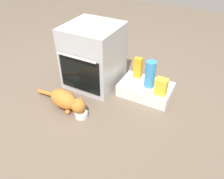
{
  "coord_description": "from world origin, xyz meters",
  "views": [
    {
      "loc": [
        1.18,
        -1.57,
        1.56
      ],
      "look_at": [
        0.34,
        0.01,
        0.25
      ],
      "focal_mm": 36.06,
      "sensor_mm": 36.0,
      "label": 1
    }
  ],
  "objects_px": {
    "snack_bag": "(161,87)",
    "oven": "(94,56)",
    "pantry_cabinet": "(146,89)",
    "food_bowl": "(81,114)",
    "cat": "(66,100)",
    "water_bottle": "(150,74)",
    "juice_carton": "(138,68)"
  },
  "relations": [
    {
      "from": "food_bowl",
      "to": "cat",
      "type": "distance_m",
      "value": 0.22
    },
    {
      "from": "pantry_cabinet",
      "to": "water_bottle",
      "type": "relative_size",
      "value": 1.9
    },
    {
      "from": "water_bottle",
      "to": "juice_carton",
      "type": "relative_size",
      "value": 1.25
    },
    {
      "from": "water_bottle",
      "to": "oven",
      "type": "bearing_deg",
      "value": -177.18
    },
    {
      "from": "cat",
      "to": "juice_carton",
      "type": "height_order",
      "value": "juice_carton"
    },
    {
      "from": "food_bowl",
      "to": "juice_carton",
      "type": "xyz_separation_m",
      "value": [
        0.29,
        0.74,
        0.23
      ]
    },
    {
      "from": "food_bowl",
      "to": "water_bottle",
      "type": "height_order",
      "value": "water_bottle"
    },
    {
      "from": "cat",
      "to": "oven",
      "type": "bearing_deg",
      "value": 98.88
    },
    {
      "from": "cat",
      "to": "juice_carton",
      "type": "bearing_deg",
      "value": 64.06
    },
    {
      "from": "oven",
      "to": "cat",
      "type": "bearing_deg",
      "value": -89.91
    },
    {
      "from": "oven",
      "to": "cat",
      "type": "xyz_separation_m",
      "value": [
        0.0,
        -0.56,
        -0.24
      ]
    },
    {
      "from": "oven",
      "to": "juice_carton",
      "type": "relative_size",
      "value": 2.98
    },
    {
      "from": "pantry_cabinet",
      "to": "food_bowl",
      "type": "bearing_deg",
      "value": -124.09
    },
    {
      "from": "snack_bag",
      "to": "oven",
      "type": "bearing_deg",
      "value": 176.87
    },
    {
      "from": "oven",
      "to": "food_bowl",
      "type": "xyz_separation_m",
      "value": [
        0.2,
        -0.59,
        -0.32
      ]
    },
    {
      "from": "pantry_cabinet",
      "to": "food_bowl",
      "type": "relative_size",
      "value": 4.38
    },
    {
      "from": "water_bottle",
      "to": "juice_carton",
      "type": "xyz_separation_m",
      "value": [
        -0.18,
        0.11,
        -0.03
      ]
    },
    {
      "from": "pantry_cabinet",
      "to": "cat",
      "type": "distance_m",
      "value": 0.88
    },
    {
      "from": "cat",
      "to": "water_bottle",
      "type": "distance_m",
      "value": 0.91
    },
    {
      "from": "juice_carton",
      "to": "snack_bag",
      "type": "height_order",
      "value": "juice_carton"
    },
    {
      "from": "food_bowl",
      "to": "pantry_cabinet",
      "type": "bearing_deg",
      "value": 55.91
    },
    {
      "from": "oven",
      "to": "pantry_cabinet",
      "type": "relative_size",
      "value": 1.25
    },
    {
      "from": "juice_carton",
      "to": "water_bottle",
      "type": "bearing_deg",
      "value": -31.54
    },
    {
      "from": "cat",
      "to": "pantry_cabinet",
      "type": "bearing_deg",
      "value": 52.73
    },
    {
      "from": "oven",
      "to": "food_bowl",
      "type": "bearing_deg",
      "value": -71.24
    },
    {
      "from": "oven",
      "to": "juice_carton",
      "type": "height_order",
      "value": "oven"
    },
    {
      "from": "water_bottle",
      "to": "snack_bag",
      "type": "bearing_deg",
      "value": -27.03
    },
    {
      "from": "oven",
      "to": "pantry_cabinet",
      "type": "xyz_separation_m",
      "value": [
        0.64,
        0.05,
        -0.29
      ]
    },
    {
      "from": "juice_carton",
      "to": "snack_bag",
      "type": "relative_size",
      "value": 1.33
    },
    {
      "from": "cat",
      "to": "snack_bag",
      "type": "bearing_deg",
      "value": 40.8
    },
    {
      "from": "oven",
      "to": "water_bottle",
      "type": "bearing_deg",
      "value": 2.82
    },
    {
      "from": "pantry_cabinet",
      "to": "oven",
      "type": "bearing_deg",
      "value": -175.35
    }
  ]
}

